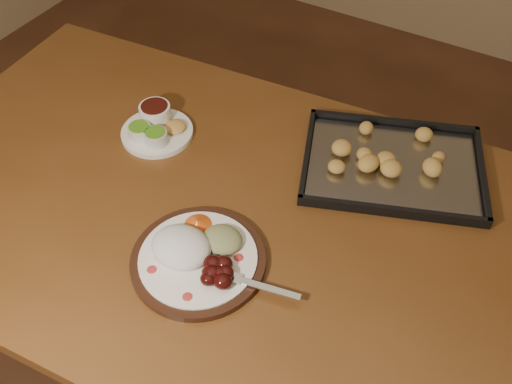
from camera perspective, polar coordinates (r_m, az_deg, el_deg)
The scene contains 5 objects.
ground at distance 1.89m, azimuth -1.20°, elevation -15.03°, with size 4.00×4.00×0.00m, color brown.
dining_table at distance 1.30m, azimuth -3.88°, elevation -4.21°, with size 1.56×1.01×0.75m.
dinner_plate at distance 1.13m, azimuth -5.92°, elevation -6.26°, with size 0.35×0.27×0.06m.
condiment_saucer at distance 1.40m, azimuth -10.02°, elevation 6.43°, with size 0.17×0.17×0.06m.
baking_tray at distance 1.33m, azimuth 13.52°, elevation 2.70°, with size 0.48×0.42×0.04m.
Camera 1 is at (0.46, -0.73, 1.68)m, focal length 40.00 mm.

